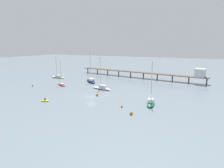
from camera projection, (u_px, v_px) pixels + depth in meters
name	position (u px, v px, depth m)	size (l,w,h in m)	color
ground_plane	(91.00, 97.00, 64.67)	(400.00, 400.00, 0.00)	slate
pier	(161.00, 73.00, 93.91)	(65.87, 11.85, 6.37)	brown
sailboat_red	(61.00, 84.00, 82.07)	(6.48, 4.51, 9.84)	red
sailboat_white	(102.00, 87.00, 74.92)	(8.63, 3.39, 11.87)	white
sailboat_navy	(91.00, 80.00, 89.46)	(9.12, 8.70, 14.78)	navy
sailboat_green	(151.00, 102.00, 56.11)	(3.82, 8.29, 11.96)	#287F4C
sailboat_cream	(58.00, 77.00, 100.41)	(8.49, 2.32, 10.82)	beige
dinghy_yellow	(45.00, 101.00, 59.29)	(2.66, 2.25, 1.14)	yellow
mooring_buoy_far	(131.00, 113.00, 47.99)	(0.78, 0.78, 0.78)	orange
mooring_buoy_near	(33.00, 86.00, 80.27)	(0.58, 0.58, 0.58)	orange
mooring_buoy_outer	(122.00, 106.00, 53.68)	(0.54, 0.54, 0.54)	orange
mooring_buoy_inner	(97.00, 95.00, 65.49)	(0.87, 0.87, 0.87)	orange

